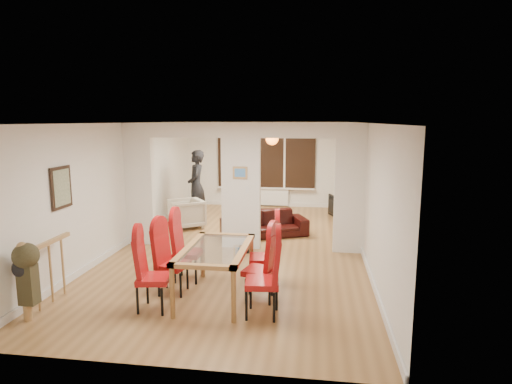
% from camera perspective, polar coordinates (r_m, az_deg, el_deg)
% --- Properties ---
extents(floor, '(5.00, 9.00, 0.01)m').
position_cam_1_polar(floor, '(9.12, -1.97, -7.37)').
color(floor, olive).
rests_on(floor, ground).
extents(room_walls, '(5.00, 9.00, 2.60)m').
position_cam_1_polar(room_walls, '(8.83, -2.01, 0.73)').
color(room_walls, silver).
rests_on(room_walls, floor).
extents(divider_wall, '(5.00, 0.18, 2.60)m').
position_cam_1_polar(divider_wall, '(8.83, -2.01, 0.73)').
color(divider_wall, white).
rests_on(divider_wall, floor).
extents(bay_window_blinds, '(3.00, 0.08, 1.80)m').
position_cam_1_polar(bay_window_blinds, '(13.17, 1.35, 4.52)').
color(bay_window_blinds, black).
rests_on(bay_window_blinds, room_walls).
extents(radiator, '(1.40, 0.08, 0.50)m').
position_cam_1_polar(radiator, '(13.29, 1.31, -0.65)').
color(radiator, white).
rests_on(radiator, floor).
extents(pendant_light, '(0.36, 0.36, 0.36)m').
position_cam_1_polar(pendant_light, '(11.96, 2.16, 7.13)').
color(pendant_light, orange).
rests_on(pendant_light, room_walls).
extents(stair_newel, '(0.40, 1.20, 1.10)m').
position_cam_1_polar(stair_newel, '(6.91, -25.96, -9.17)').
color(stair_newel, '#A27B4A').
rests_on(stair_newel, floor).
extents(wall_poster, '(0.04, 0.52, 0.67)m').
position_cam_1_polar(wall_poster, '(7.44, -24.54, 0.55)').
color(wall_poster, gray).
rests_on(wall_poster, room_walls).
extents(pillar_photo, '(0.30, 0.03, 0.25)m').
position_cam_1_polar(pillar_photo, '(8.69, -2.14, 2.59)').
color(pillar_photo, '#4C8CD8').
rests_on(pillar_photo, divider_wall).
extents(dining_table, '(0.94, 1.67, 0.78)m').
position_cam_1_polar(dining_table, '(6.59, -5.33, -10.58)').
color(dining_table, olive).
rests_on(dining_table, floor).
extents(dining_chair_la, '(0.50, 0.50, 1.08)m').
position_cam_1_polar(dining_chair_la, '(6.26, -13.51, -10.44)').
color(dining_chair_la, maroon).
rests_on(dining_chair_la, floor).
extents(dining_chair_lb, '(0.51, 0.51, 1.06)m').
position_cam_1_polar(dining_chair_lb, '(6.78, -11.05, -8.88)').
color(dining_chair_lb, maroon).
rests_on(dining_chair_lb, floor).
extents(dining_chair_lc, '(0.45, 0.45, 1.09)m').
position_cam_1_polar(dining_chair_lc, '(7.26, -9.06, -7.47)').
color(dining_chair_lc, maroon).
rests_on(dining_chair_lc, floor).
extents(dining_chair_ra, '(0.50, 0.50, 1.13)m').
position_cam_1_polar(dining_chair_ra, '(5.91, 0.81, -11.16)').
color(dining_chair_ra, maroon).
rests_on(dining_chair_ra, floor).
extents(dining_chair_rb, '(0.52, 0.52, 1.06)m').
position_cam_1_polar(dining_chair_rb, '(6.40, 0.45, -9.79)').
color(dining_chair_rb, maroon).
rests_on(dining_chair_rb, floor).
extents(dining_chair_rc, '(0.50, 0.50, 1.12)m').
position_cam_1_polar(dining_chair_rc, '(6.89, 1.01, -8.14)').
color(dining_chair_rc, maroon).
rests_on(dining_chair_rc, floor).
extents(sofa, '(2.11, 1.46, 0.57)m').
position_cam_1_polar(sofa, '(9.92, 1.08, -4.25)').
color(sofa, black).
rests_on(sofa, floor).
extents(armchair, '(1.08, 1.08, 0.72)m').
position_cam_1_polar(armchair, '(10.79, -9.27, -2.86)').
color(armchair, '#BAB19E').
rests_on(armchair, floor).
extents(person, '(0.78, 0.61, 1.88)m').
position_cam_1_polar(person, '(11.40, -7.95, 0.82)').
color(person, black).
rests_on(person, floor).
extents(television, '(1.00, 0.48, 0.59)m').
position_cam_1_polar(television, '(11.91, 10.16, -2.03)').
color(television, black).
rests_on(television, floor).
extents(coffee_table, '(1.15, 0.74, 0.25)m').
position_cam_1_polar(coffee_table, '(11.63, 0.72, -3.02)').
color(coffee_table, black).
rests_on(coffee_table, floor).
extents(bottle, '(0.07, 0.07, 0.29)m').
position_cam_1_polar(bottle, '(11.66, -0.38, -1.65)').
color(bottle, '#143F19').
rests_on(bottle, coffee_table).
extents(bowl, '(0.24, 0.24, 0.06)m').
position_cam_1_polar(bowl, '(11.52, 0.14, -2.37)').
color(bowl, black).
rests_on(bowl, coffee_table).
extents(shoes, '(0.22, 0.24, 0.09)m').
position_cam_1_polar(shoes, '(8.81, -1.57, -7.66)').
color(shoes, black).
rests_on(shoes, floor).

